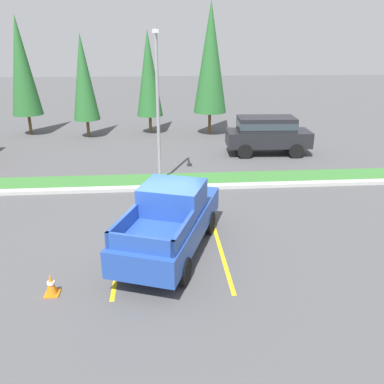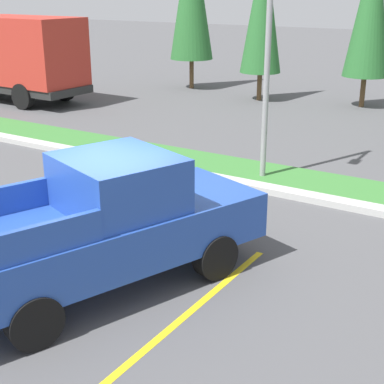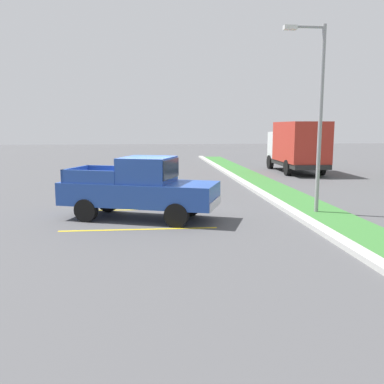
% 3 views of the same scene
% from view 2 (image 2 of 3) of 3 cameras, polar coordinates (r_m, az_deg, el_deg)
% --- Properties ---
extents(ground_plane, '(120.00, 120.00, 0.00)m').
position_cam_2_polar(ground_plane, '(9.79, -8.21, -7.77)').
color(ground_plane, '#4C4C4F').
extents(parking_line_near, '(0.12, 4.80, 0.01)m').
position_cam_2_polar(parking_line_near, '(10.32, -15.15, -6.76)').
color(parking_line_near, yellow).
rests_on(parking_line_near, ground).
extents(parking_line_far, '(0.12, 4.80, 0.01)m').
position_cam_2_polar(parking_line_far, '(8.53, -0.39, -12.01)').
color(parking_line_far, yellow).
rests_on(parking_line_far, ground).
extents(curb_strip, '(56.00, 0.40, 0.15)m').
position_cam_2_polar(curb_strip, '(13.62, 5.40, 0.74)').
color(curb_strip, '#B2B2AD').
rests_on(curb_strip, ground).
extents(grass_median, '(56.00, 1.80, 0.06)m').
position_cam_2_polar(grass_median, '(14.58, 7.36, 1.76)').
color(grass_median, '#387533').
rests_on(grass_median, ground).
extents(pickup_truck_main, '(3.54, 5.55, 2.10)m').
position_cam_2_polar(pickup_truck_main, '(8.91, -8.58, -3.27)').
color(pickup_truck_main, black).
rests_on(pickup_truck_main, ground).
extents(cargo_truck_distant, '(6.86, 2.64, 3.40)m').
position_cam_2_polar(cargo_truck_distant, '(25.16, -17.38, 12.84)').
color(cargo_truck_distant, black).
rests_on(cargo_truck_distant, ground).
extents(street_light, '(0.24, 1.49, 6.53)m').
position_cam_2_polar(street_light, '(13.57, 7.40, 16.71)').
color(street_light, gray).
rests_on(street_light, ground).
extents(cypress_tree_left_inner, '(1.68, 1.68, 6.47)m').
position_cam_2_polar(cypress_tree_left_inner, '(24.17, 7.05, 17.99)').
color(cypress_tree_left_inner, brown).
rests_on(cypress_tree_left_inner, ground).
extents(cypress_tree_center, '(1.74, 1.74, 6.70)m').
position_cam_2_polar(cypress_tree_center, '(23.58, 17.47, 17.56)').
color(cypress_tree_center, brown).
rests_on(cypress_tree_center, ground).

